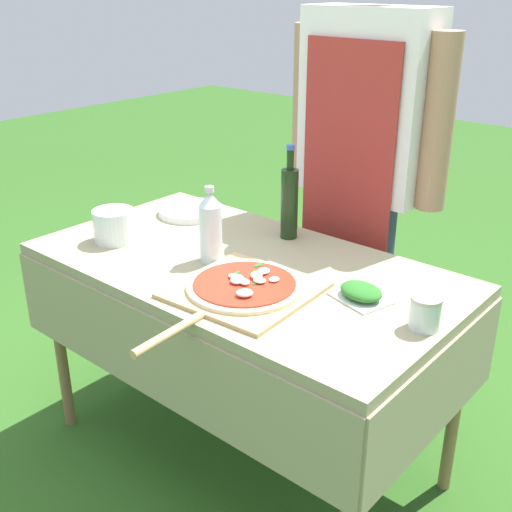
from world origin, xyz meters
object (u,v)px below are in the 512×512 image
at_px(water_bottle, 210,226).
at_px(plate_stack, 191,211).
at_px(person_cook, 364,151).
at_px(mixing_tub, 114,226).
at_px(pizza_on_peel, 242,289).
at_px(herb_container, 361,292).
at_px(oil_bottle, 289,202).
at_px(prep_table, 243,287).
at_px(sauce_jar, 425,314).

distance_m(water_bottle, plate_stack, 0.45).
height_order(person_cook, mixing_tub, person_cook).
relative_size(person_cook, pizza_on_peel, 2.71).
relative_size(pizza_on_peel, herb_container, 3.48).
xyz_separation_m(pizza_on_peel, mixing_tub, (-0.59, 0.01, 0.04)).
xyz_separation_m(person_cook, oil_bottle, (-0.09, -0.31, -0.13)).
xyz_separation_m(prep_table, plate_stack, (-0.45, 0.21, 0.09)).
height_order(person_cook, pizza_on_peel, person_cook).
xyz_separation_m(mixing_tub, sauce_jar, (1.07, 0.14, -0.02)).
height_order(water_bottle, plate_stack, water_bottle).
relative_size(oil_bottle, plate_stack, 1.30).
xyz_separation_m(herb_container, sauce_jar, (0.21, -0.03, 0.02)).
bearing_deg(person_cook, oil_bottle, 75.71).
distance_m(herb_container, mixing_tub, 0.88).
relative_size(person_cook, herb_container, 9.44).
relative_size(plate_stack, sauce_jar, 2.80).
bearing_deg(herb_container, mixing_tub, -168.54).
bearing_deg(prep_table, water_bottle, -152.85).
distance_m(pizza_on_peel, sauce_jar, 0.51).
distance_m(person_cook, pizza_on_peel, 0.77).
relative_size(herb_container, plate_stack, 0.72).
xyz_separation_m(pizza_on_peel, water_bottle, (-0.23, 0.11, 0.10)).
xyz_separation_m(person_cook, plate_stack, (-0.51, -0.36, -0.24)).
bearing_deg(plate_stack, water_bottle, -35.83).
xyz_separation_m(oil_bottle, mixing_tub, (-0.43, -0.41, -0.07)).
distance_m(water_bottle, herb_container, 0.52).
height_order(pizza_on_peel, oil_bottle, oil_bottle).
bearing_deg(pizza_on_peel, prep_table, 127.57).
relative_size(pizza_on_peel, water_bottle, 2.57).
distance_m(prep_table, person_cook, 0.67).
xyz_separation_m(pizza_on_peel, plate_stack, (-0.59, 0.37, -0.00)).
height_order(oil_bottle, mixing_tub, oil_bottle).
height_order(person_cook, plate_stack, person_cook).
bearing_deg(herb_container, oil_bottle, 151.78).
distance_m(prep_table, oil_bottle, 0.34).
bearing_deg(plate_stack, person_cook, 35.28).
bearing_deg(person_cook, pizza_on_peel, 97.60).
distance_m(prep_table, water_bottle, 0.22).
relative_size(oil_bottle, herb_container, 1.80).
height_order(water_bottle, sauce_jar, water_bottle).
bearing_deg(mixing_tub, water_bottle, 14.91).
bearing_deg(water_bottle, person_cook, 75.93).
height_order(prep_table, water_bottle, water_bottle).
relative_size(water_bottle, herb_container, 1.35).
distance_m(oil_bottle, plate_stack, 0.44).
relative_size(prep_table, mixing_tub, 9.91).
bearing_deg(oil_bottle, sauce_jar, -22.45).
bearing_deg(sauce_jar, person_cook, 133.87).
bearing_deg(person_cook, water_bottle, 77.94).
xyz_separation_m(pizza_on_peel, herb_container, (0.27, 0.19, 0.01)).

